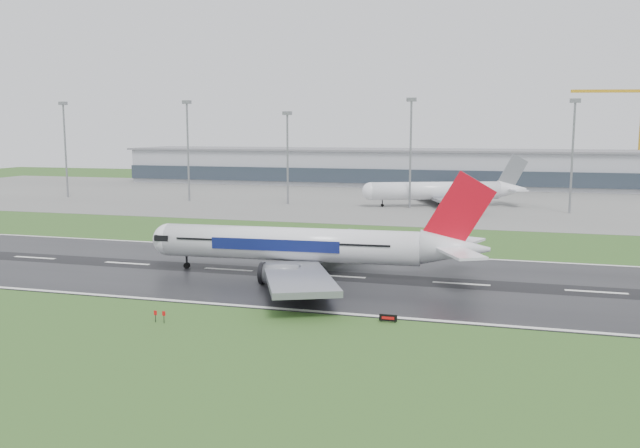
% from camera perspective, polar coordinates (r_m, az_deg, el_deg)
% --- Properties ---
extents(ground, '(520.00, 520.00, 0.00)m').
position_cam_1_polar(ground, '(117.45, -7.87, -3.94)').
color(ground, '#2B511D').
rests_on(ground, ground).
extents(runway, '(400.00, 45.00, 0.10)m').
position_cam_1_polar(runway, '(117.44, -7.87, -3.91)').
color(runway, black).
rests_on(runway, ground).
extents(apron, '(400.00, 130.00, 0.08)m').
position_cam_1_polar(apron, '(236.06, 4.28, 2.20)').
color(apron, slate).
rests_on(apron, ground).
extents(terminal, '(240.00, 36.00, 15.00)m').
position_cam_1_polar(terminal, '(294.36, 6.61, 4.80)').
color(terminal, '#9A9DA5').
rests_on(terminal, ground).
extents(main_airliner, '(60.73, 58.14, 17.05)m').
position_cam_1_polar(main_airliner, '(110.94, -0.59, -0.04)').
color(main_airliner, white).
rests_on(main_airliner, runway).
extents(parked_airliner, '(68.88, 66.72, 15.95)m').
position_cam_1_polar(parked_airliner, '(214.60, 10.47, 3.64)').
color(parked_airliner, white).
rests_on(parked_airliner, apron).
extents(runway_sign, '(2.31, 0.57, 1.04)m').
position_cam_1_polar(runway_sign, '(85.85, 5.87, -8.07)').
color(runway_sign, black).
rests_on(runway_sign, ground).
extents(floodmast_0, '(0.64, 0.64, 32.90)m').
position_cam_1_polar(floodmast_0, '(255.54, -21.02, 5.82)').
color(floodmast_0, gray).
rests_on(floodmast_0, ground).
extents(floodmast_1, '(0.64, 0.64, 32.79)m').
position_cam_1_polar(floodmast_1, '(230.12, -11.26, 5.99)').
color(floodmast_1, gray).
rests_on(floodmast_1, ground).
extents(floodmast_2, '(0.64, 0.64, 28.92)m').
position_cam_1_polar(floodmast_2, '(216.53, -2.80, 5.50)').
color(floodmast_2, gray).
rests_on(floodmast_2, ground).
extents(floodmast_3, '(0.64, 0.64, 32.75)m').
position_cam_1_polar(floodmast_3, '(207.34, 7.78, 5.85)').
color(floodmast_3, gray).
rests_on(floodmast_3, ground).
extents(floodmast_4, '(0.64, 0.64, 31.91)m').
position_cam_1_polar(floodmast_4, '(206.24, 20.85, 5.27)').
color(floodmast_4, gray).
rests_on(floodmast_4, ground).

